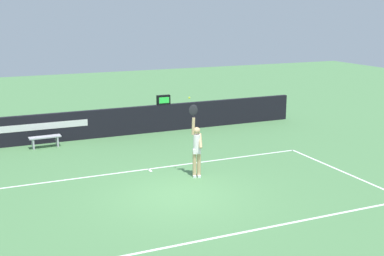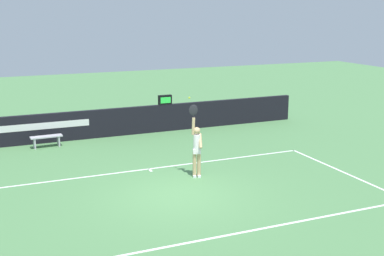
# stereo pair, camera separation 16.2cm
# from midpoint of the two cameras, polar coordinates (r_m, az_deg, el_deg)

# --- Properties ---
(ground_plane) EXTENTS (60.00, 60.00, 0.00)m
(ground_plane) POSITION_cam_midpoint_polar(r_m,az_deg,el_deg) (14.87, -1.37, -7.59)
(ground_plane) COLOR #4E824C
(court_lines) EXTENTS (11.87, 5.76, 0.00)m
(court_lines) POSITION_cam_midpoint_polar(r_m,az_deg,el_deg) (14.74, -1.15, -7.77)
(court_lines) COLOR white
(court_lines) RESTS_ON ground
(back_wall) EXTENTS (17.67, 0.21, 1.20)m
(back_wall) POSITION_cam_midpoint_polar(r_m,az_deg,el_deg) (21.69, -8.86, 0.62)
(back_wall) COLOR black
(back_wall) RESTS_ON ground
(speed_display) EXTENTS (0.60, 0.18, 0.43)m
(speed_display) POSITION_cam_midpoint_polar(r_m,az_deg,el_deg) (22.22, -2.88, 3.21)
(speed_display) COLOR black
(speed_display) RESTS_ON back_wall
(tennis_player) EXTENTS (0.44, 0.42, 2.40)m
(tennis_player) POSITION_cam_midpoint_polar(r_m,az_deg,el_deg) (16.12, 0.82, -2.22)
(tennis_player) COLOR tan
(tennis_player) RESTS_ON ground
(tennis_ball) EXTENTS (0.06, 0.06, 0.06)m
(tennis_ball) POSITION_cam_midpoint_polar(r_m,az_deg,el_deg) (15.76, -0.01, 3.45)
(tennis_ball) COLOR #C5D92B
(courtside_bench_near) EXTENTS (1.24, 0.42, 0.46)m
(courtside_bench_near) POSITION_cam_midpoint_polar(r_m,az_deg,el_deg) (20.55, -15.99, -1.20)
(courtside_bench_near) COLOR #B2ADB9
(courtside_bench_near) RESTS_ON ground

